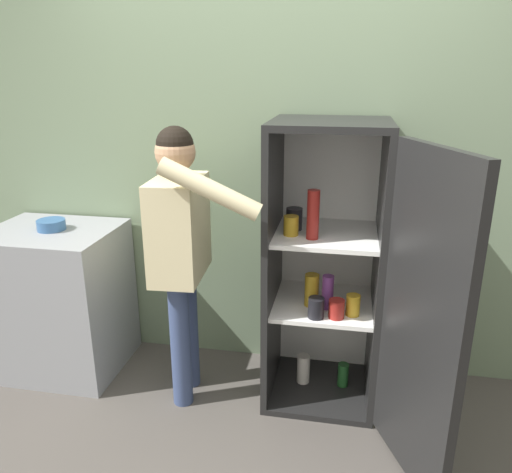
{
  "coord_description": "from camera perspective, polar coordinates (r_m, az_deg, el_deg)",
  "views": [
    {
      "loc": [
        0.41,
        -1.92,
        1.82
      ],
      "look_at": [
        -0.07,
        0.63,
        0.94
      ],
      "focal_mm": 35.0,
      "sensor_mm": 36.0,
      "label": 1
    }
  ],
  "objects": [
    {
      "name": "counter",
      "position": [
        3.36,
        -21.58,
        -6.68
      ],
      "size": [
        0.75,
        0.62,
        0.91
      ],
      "color": "gray",
      "rests_on": "ground_plane"
    },
    {
      "name": "ground_plane",
      "position": [
        2.67,
        -1.11,
        -24.14
      ],
      "size": [
        12.0,
        12.0,
        0.0
      ],
      "primitive_type": "plane",
      "color": "#4C4742"
    },
    {
      "name": "bowl",
      "position": [
        3.19,
        -22.36,
        1.25
      ],
      "size": [
        0.16,
        0.16,
        0.06
      ],
      "color": "#335B8E",
      "rests_on": "counter"
    },
    {
      "name": "wall_back",
      "position": [
        2.98,
        2.6,
        8.15
      ],
      "size": [
        7.0,
        0.06,
        2.55
      ],
      "color": "gray",
      "rests_on": "ground_plane"
    },
    {
      "name": "person",
      "position": [
        2.67,
        -8.56,
        0.01
      ],
      "size": [
        0.62,
        0.58,
        1.55
      ],
      "color": "#384770",
      "rests_on": "ground_plane"
    },
    {
      "name": "refrigerator",
      "position": [
        2.68,
        9.84,
        -4.38
      ],
      "size": [
        0.88,
        1.15,
        1.57
      ],
      "color": "black",
      "rests_on": "ground_plane"
    }
  ]
}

